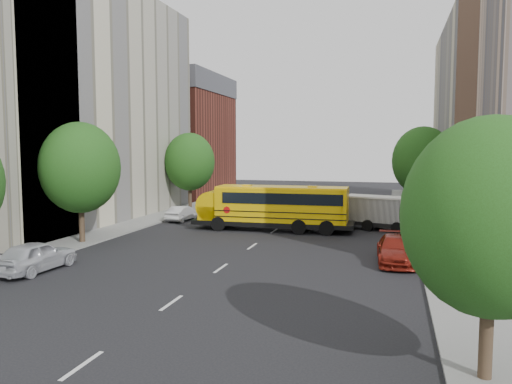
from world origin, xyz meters
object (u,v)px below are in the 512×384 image
at_px(street_tree_2, 190,162).
at_px(parked_car_2, 226,196).
at_px(parked_car_4, 404,213).
at_px(street_tree_3, 491,217).
at_px(street_tree_1, 80,168).
at_px(parked_car_3, 397,250).
at_px(parked_car_5, 400,198).
at_px(parked_car_0, 36,256).
at_px(school_bus, 271,205).
at_px(street_tree_4, 423,161).
at_px(street_tree_5, 416,161).
at_px(parked_car_1, 182,213).
at_px(safari_truck, 370,212).

relative_size(street_tree_2, parked_car_2, 1.36).
bearing_deg(parked_car_4, parked_car_2, 154.90).
bearing_deg(street_tree_3, parked_car_2, 117.82).
bearing_deg(street_tree_2, street_tree_3, -55.49).
bearing_deg(street_tree_1, parked_car_2, 86.80).
distance_m(parked_car_3, parked_car_5, 28.43).
height_order(parked_car_0, parked_car_2, parked_car_0).
relative_size(school_bus, parked_car_4, 2.74).
bearing_deg(street_tree_1, school_bus, 37.67).
bearing_deg(street_tree_4, street_tree_5, 90.00).
bearing_deg(parked_car_4, school_bus, -141.89).
bearing_deg(school_bus, street_tree_4, 39.33).
distance_m(street_tree_2, parked_car_4, 21.02).
xyz_separation_m(street_tree_2, parked_car_3, (19.80, -18.29, -4.10)).
distance_m(parked_car_2, parked_car_5, 19.14).
bearing_deg(parked_car_1, street_tree_3, 132.81).
height_order(street_tree_2, parked_car_5, street_tree_2).
relative_size(school_bus, parked_car_0, 2.63).
bearing_deg(school_bus, street_tree_3, -64.56).
bearing_deg(street_tree_4, parked_car_1, -160.86).
xyz_separation_m(parked_car_2, parked_car_3, (18.40, -25.32, -0.06)).
relative_size(street_tree_3, street_tree_4, 0.88).
xyz_separation_m(street_tree_2, street_tree_4, (22.00, 0.00, 0.25)).
xyz_separation_m(street_tree_3, parked_car_1, (-19.80, 25.13, -3.82)).
distance_m(school_bus, parked_car_3, 12.54).
xyz_separation_m(parked_car_1, parked_car_2, (-0.80, 13.91, 0.15)).
relative_size(street_tree_2, parked_car_1, 1.99).
relative_size(street_tree_1, parked_car_5, 1.65).
relative_size(school_bus, safari_truck, 1.93).
xyz_separation_m(street_tree_2, parked_car_0, (2.20, -25.09, -4.03)).
bearing_deg(parked_car_4, parked_car_1, -165.04).
bearing_deg(street_tree_1, safari_truck, 31.24).
relative_size(street_tree_5, parked_car_1, 1.94).
bearing_deg(school_bus, parked_car_4, 35.53).
distance_m(street_tree_4, parked_car_0, 32.25).
xyz_separation_m(street_tree_3, parked_car_2, (-20.60, 39.03, -3.67)).
bearing_deg(street_tree_4, parked_car_5, 99.60).
bearing_deg(safari_truck, parked_car_5, 98.56).
height_order(parked_car_0, parked_car_3, parked_car_0).
relative_size(parked_car_2, parked_car_4, 1.26).
bearing_deg(street_tree_3, parked_car_4, 92.93).
height_order(street_tree_1, safari_truck, street_tree_1).
height_order(street_tree_4, parked_car_4, street_tree_4).
xyz_separation_m(parked_car_3, parked_car_5, (0.48, 28.43, 0.06)).
bearing_deg(parked_car_0, parked_car_5, -114.87).
relative_size(parked_car_1, parked_car_3, 0.77).
bearing_deg(parked_car_1, parked_car_4, -161.61).
relative_size(safari_truck, parked_car_0, 1.36).
relative_size(street_tree_4, parked_car_5, 1.69).
distance_m(safari_truck, parked_car_3, 11.34).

